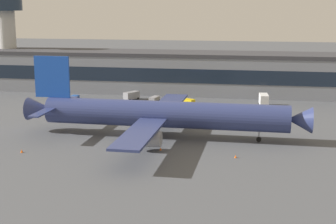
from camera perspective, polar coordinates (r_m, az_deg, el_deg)
The scene contains 12 objects.
ground_plane at distance 119.07m, azimuth -5.82°, elevation -2.48°, with size 600.00×600.00×0.00m, color #4C4F54.
terminal_building at distance 173.16m, azimuth -0.70°, elevation 4.49°, with size 167.15×17.09×13.76m.
airliner at distance 114.78m, azimuth -0.79°, elevation -0.25°, with size 65.08×55.69×17.89m.
control_tower at distance 193.87m, azimuth -17.58°, elevation 8.81°, with size 12.03×12.03×33.13m.
baggage_tug at distance 159.72m, azimuth -10.45°, elevation 1.53°, with size 2.45×3.80×1.85m.
stair_truck at distance 152.67m, azimuth 10.63°, elevation 1.38°, with size 2.88×6.18×3.55m.
belt_loader at distance 152.15m, azimuth 1.83°, elevation 1.23°, with size 6.56×4.88×1.95m.
crew_van at distance 160.21m, azimuth -4.13°, elevation 1.87°, with size 4.57×5.59×2.55m.
follow_me_car at distance 155.68m, azimuth -1.52°, elevation 1.45°, with size 2.79×4.70×1.85m.
traffic_cone_0 at distance 108.25m, azimuth -16.01°, elevation -4.20°, with size 0.54×0.54×0.67m, color #F2590C.
traffic_cone_1 at distance 101.52m, azimuth 7.55°, elevation -4.93°, with size 0.48×0.48×0.60m, color #F2590C.
traffic_cone_2 at distance 105.72m, azimuth -0.83°, elevation -4.14°, with size 0.46×0.46×0.57m, color #F2590C.
Camera 1 is at (31.62, -110.84, 29.86)m, focal length 54.63 mm.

